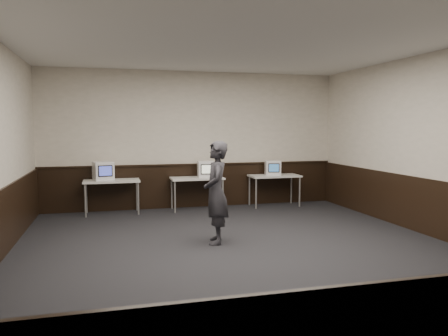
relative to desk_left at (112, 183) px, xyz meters
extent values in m
plane|color=black|center=(1.90, -3.60, -0.68)|extent=(8.00, 8.00, 0.00)
plane|color=white|center=(1.90, -3.60, 2.52)|extent=(8.00, 8.00, 0.00)
plane|color=beige|center=(1.90, 0.40, 0.92)|extent=(7.00, 0.00, 7.00)
plane|color=beige|center=(1.90, -7.60, 0.92)|extent=(7.00, 0.00, 7.00)
plane|color=beige|center=(5.40, -3.60, 0.92)|extent=(0.00, 8.00, 8.00)
cube|color=black|center=(1.90, 0.38, -0.18)|extent=(6.98, 0.04, 1.00)
cube|color=black|center=(5.38, -3.60, -0.18)|extent=(0.04, 7.98, 1.00)
cube|color=black|center=(1.90, 0.36, 0.34)|extent=(6.98, 0.06, 0.04)
cube|color=silver|center=(0.00, 0.00, 0.05)|extent=(1.20, 0.60, 0.04)
cylinder|color=#999999|center=(-0.55, -0.25, -0.32)|extent=(0.04, 0.04, 0.71)
cylinder|color=#999999|center=(0.55, -0.25, -0.32)|extent=(0.04, 0.04, 0.71)
cylinder|color=#999999|center=(-0.55, 0.25, -0.32)|extent=(0.04, 0.04, 0.71)
cylinder|color=#999999|center=(0.55, 0.25, -0.32)|extent=(0.04, 0.04, 0.71)
cube|color=silver|center=(1.90, 0.00, 0.05)|extent=(1.20, 0.60, 0.04)
cylinder|color=#999999|center=(1.35, -0.25, -0.32)|extent=(0.04, 0.04, 0.71)
cylinder|color=#999999|center=(2.45, -0.25, -0.32)|extent=(0.04, 0.04, 0.71)
cylinder|color=#999999|center=(1.35, 0.25, -0.32)|extent=(0.04, 0.04, 0.71)
cylinder|color=#999999|center=(2.45, 0.25, -0.32)|extent=(0.04, 0.04, 0.71)
cube|color=silver|center=(3.80, 0.00, 0.05)|extent=(1.20, 0.60, 0.04)
cylinder|color=#999999|center=(3.25, -0.25, -0.32)|extent=(0.04, 0.04, 0.71)
cylinder|color=#999999|center=(4.35, -0.25, -0.32)|extent=(0.04, 0.04, 0.71)
cylinder|color=#999999|center=(3.25, 0.25, -0.32)|extent=(0.04, 0.04, 0.71)
cylinder|color=#999999|center=(4.35, 0.25, -0.32)|extent=(0.04, 0.04, 0.71)
cube|color=white|center=(-0.17, 0.02, 0.27)|extent=(0.49, 0.50, 0.40)
cube|color=black|center=(-0.13, -0.19, 0.29)|extent=(0.30, 0.08, 0.24)
cube|color=#353E9D|center=(-0.12, -0.20, 0.29)|extent=(0.26, 0.06, 0.20)
cube|color=white|center=(2.11, -0.04, 0.26)|extent=(0.41, 0.43, 0.38)
cube|color=black|center=(2.09, -0.24, 0.28)|extent=(0.28, 0.04, 0.23)
cube|color=beige|center=(2.08, -0.25, 0.28)|extent=(0.24, 0.03, 0.19)
cube|color=white|center=(3.75, -0.01, 0.25)|extent=(0.43, 0.44, 0.35)
cube|color=black|center=(3.71, -0.20, 0.27)|extent=(0.26, 0.07, 0.21)
cube|color=#336497|center=(3.70, -0.20, 0.27)|extent=(0.23, 0.06, 0.18)
imported|color=#27262B|center=(1.64, -2.91, 0.16)|extent=(0.52, 0.68, 1.68)
camera|label=1|loc=(-0.03, -9.78, 1.24)|focal=35.00mm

